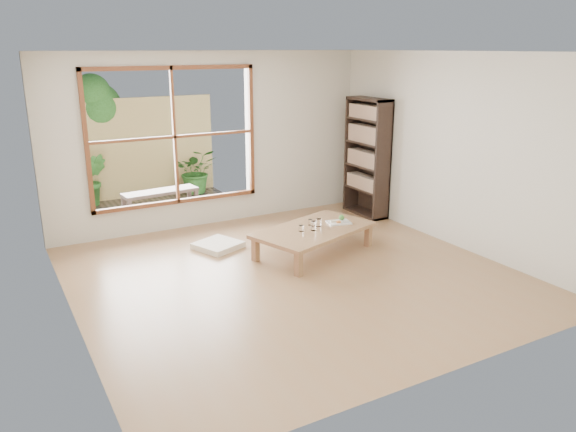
% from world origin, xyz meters
% --- Properties ---
extents(ground, '(5.00, 5.00, 0.00)m').
position_xyz_m(ground, '(0.00, 0.00, 0.00)').
color(ground, '#9B744D').
rests_on(ground, ground).
extents(low_table, '(1.80, 1.35, 0.35)m').
position_xyz_m(low_table, '(0.62, 0.51, 0.31)').
color(low_table, '#9C7A4C').
rests_on(low_table, ground).
extents(floor_cushion, '(0.70, 0.70, 0.08)m').
position_xyz_m(floor_cushion, '(-0.42, 1.32, 0.04)').
color(floor_cushion, white).
rests_on(floor_cushion, ground).
extents(bookshelf, '(0.30, 0.85, 1.89)m').
position_xyz_m(bookshelf, '(2.33, 1.67, 0.94)').
color(bookshelf, '#30201A').
rests_on(bookshelf, ground).
extents(glass_tall, '(0.07, 0.07, 0.13)m').
position_xyz_m(glass_tall, '(0.57, 0.44, 0.41)').
color(glass_tall, silver).
rests_on(glass_tall, low_table).
extents(glass_mid, '(0.07, 0.07, 0.11)m').
position_xyz_m(glass_mid, '(0.71, 0.55, 0.40)').
color(glass_mid, silver).
rests_on(glass_mid, low_table).
extents(glass_short, '(0.06, 0.06, 0.08)m').
position_xyz_m(glass_short, '(0.65, 0.65, 0.39)').
color(glass_short, silver).
rests_on(glass_short, low_table).
extents(glass_small, '(0.06, 0.06, 0.08)m').
position_xyz_m(glass_small, '(0.41, 0.48, 0.39)').
color(glass_small, silver).
rests_on(glass_small, low_table).
extents(food_tray, '(0.35, 0.28, 0.10)m').
position_xyz_m(food_tray, '(1.04, 0.55, 0.37)').
color(food_tray, white).
rests_on(food_tray, low_table).
extents(deck, '(2.80, 2.00, 0.05)m').
position_xyz_m(deck, '(-0.60, 3.56, 0.00)').
color(deck, '#322B24').
rests_on(deck, ground).
extents(garden_bench, '(1.24, 0.47, 0.39)m').
position_xyz_m(garden_bench, '(-0.62, 3.27, 0.35)').
color(garden_bench, '#30201A').
rests_on(garden_bench, deck).
extents(bamboo_fence, '(2.80, 0.06, 1.80)m').
position_xyz_m(bamboo_fence, '(-0.60, 4.56, 0.90)').
color(bamboo_fence, tan).
rests_on(bamboo_fence, ground).
extents(shrub_right, '(0.89, 0.82, 0.84)m').
position_xyz_m(shrub_right, '(0.38, 4.27, 0.44)').
color(shrub_right, '#296625').
rests_on(shrub_right, deck).
extents(shrub_left, '(0.56, 0.48, 0.90)m').
position_xyz_m(shrub_left, '(-1.49, 4.31, 0.48)').
color(shrub_left, '#296625').
rests_on(shrub_left, deck).
extents(garden_tree, '(1.04, 0.85, 2.22)m').
position_xyz_m(garden_tree, '(-1.28, 4.86, 1.63)').
color(garden_tree, '#4C3D2D').
rests_on(garden_tree, ground).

